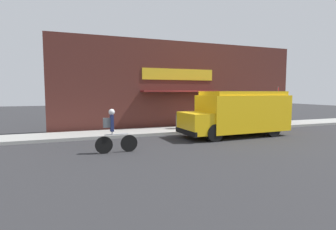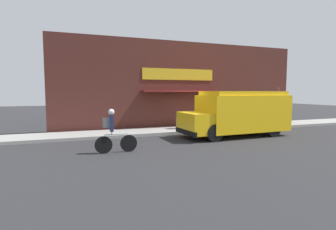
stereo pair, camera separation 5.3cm
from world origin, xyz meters
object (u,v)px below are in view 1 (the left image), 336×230
Objects in this scene: school_bus at (238,113)px; cyclist at (113,131)px; trash_bin at (180,121)px; stop_sign_post at (278,99)px.

school_bus reaches higher than cyclist.
cyclist is 6.16m from trash_bin.
cyclist is at bearing -162.14° from stop_sign_post.
trash_bin is (-2.18, 2.60, -0.63)m from school_bus.
stop_sign_post is 2.89× the size of trash_bin.
school_bus is 3.43× the size of cyclist.
school_bus is 3.45m from trash_bin.
cyclist is 1.94× the size of trash_bin.
cyclist is (-6.71, -1.58, -0.39)m from school_bus.
trash_bin is at bearing 42.80° from cyclist.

